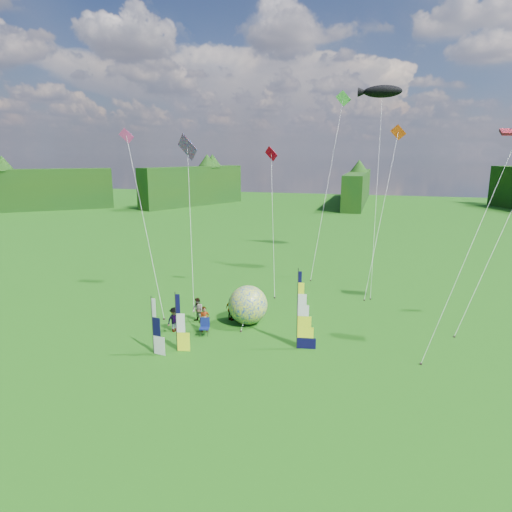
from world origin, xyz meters
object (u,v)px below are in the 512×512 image
(feather_banner_main, at_px, (297,310))
(spectator_a, at_px, (204,319))
(bol_inflatable, at_px, (248,305))
(kite_whale, at_px, (378,175))
(camp_chair, at_px, (204,327))
(side_banner_left, at_px, (176,323))
(spectator_d, at_px, (231,309))
(side_banner_far, at_px, (153,326))
(spectator_c, at_px, (174,320))
(spectator_b, at_px, (198,310))

(feather_banner_main, distance_m, spectator_a, 6.63)
(bol_inflatable, relative_size, kite_whale, 0.14)
(feather_banner_main, relative_size, camp_chair, 4.26)
(feather_banner_main, xyz_separation_m, side_banner_left, (-6.83, -2.33, -0.64))
(camp_chair, distance_m, kite_whale, 21.64)
(side_banner_left, bearing_deg, spectator_a, 71.15)
(spectator_a, xyz_separation_m, spectator_d, (1.00, 2.44, -0.04))
(bol_inflatable, distance_m, spectator_d, 1.46)
(side_banner_far, bearing_deg, feather_banner_main, 29.88)
(feather_banner_main, xyz_separation_m, spectator_c, (-8.31, 0.43, -1.59))
(side_banner_left, distance_m, side_banner_far, 1.37)
(spectator_a, relative_size, spectator_c, 1.04)
(side_banner_left, bearing_deg, feather_banner_main, 7.78)
(spectator_b, relative_size, spectator_c, 1.04)
(side_banner_left, bearing_deg, side_banner_far, -160.30)
(kite_whale, bearing_deg, spectator_a, -111.95)
(spectator_b, bearing_deg, spectator_d, 55.75)
(feather_banner_main, xyz_separation_m, side_banner_far, (-8.01, -3.03, -0.70))
(side_banner_far, xyz_separation_m, spectator_a, (1.63, 3.97, -0.85))
(side_banner_far, distance_m, spectator_c, 3.58)
(bol_inflatable, height_order, camp_chair, bol_inflatable)
(spectator_c, bearing_deg, spectator_d, -15.30)
(feather_banner_main, height_order, side_banner_left, feather_banner_main)
(spectator_b, xyz_separation_m, spectator_d, (2.11, 0.94, -0.05))
(spectator_a, bearing_deg, camp_chair, -95.18)
(bol_inflatable, xyz_separation_m, spectator_b, (-3.45, -0.70, -0.48))
(spectator_c, bearing_deg, spectator_b, 7.40)
(side_banner_left, bearing_deg, camp_chair, 64.68)
(camp_chair, bearing_deg, spectator_d, 63.02)
(bol_inflatable, bearing_deg, spectator_b, -168.57)
(feather_banner_main, bearing_deg, bol_inflatable, 133.07)
(side_banner_left, xyz_separation_m, kite_whale, (10.70, 19.55, 7.89))
(feather_banner_main, height_order, spectator_a, feather_banner_main)
(spectator_b, bearing_deg, side_banner_far, -63.49)
(spectator_d, bearing_deg, spectator_a, 99.13)
(spectator_b, distance_m, spectator_c, 2.18)
(kite_whale, bearing_deg, camp_chair, -110.45)
(side_banner_far, distance_m, spectator_a, 4.37)
(feather_banner_main, bearing_deg, spectator_c, 168.01)
(spectator_a, height_order, kite_whale, kite_whale)
(spectator_c, bearing_deg, feather_banner_main, -63.48)
(spectator_a, distance_m, kite_whale, 21.16)
(side_banner_far, height_order, kite_whale, kite_whale)
(feather_banner_main, distance_m, spectator_c, 8.47)
(spectator_c, height_order, camp_chair, spectator_c)
(feather_banner_main, xyz_separation_m, camp_chair, (-6.15, 0.34, -1.86))
(spectator_d, bearing_deg, side_banner_far, 99.08)
(feather_banner_main, height_order, camp_chair, feather_banner_main)
(kite_whale, bearing_deg, side_banner_far, -110.16)
(side_banner_left, distance_m, bol_inflatable, 6.15)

